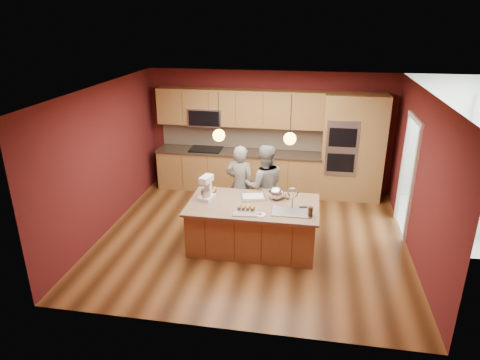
% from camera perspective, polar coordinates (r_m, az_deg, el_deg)
% --- Properties ---
extents(floor, '(5.50, 5.50, 0.00)m').
position_cam_1_polar(floor, '(7.96, 1.68, -7.59)').
color(floor, '#412410').
rests_on(floor, ground).
extents(ceiling, '(5.50, 5.50, 0.00)m').
position_cam_1_polar(ceiling, '(7.06, 1.91, 11.96)').
color(ceiling, silver).
rests_on(ceiling, ground).
extents(wall_back, '(5.50, 0.00, 5.50)m').
position_cam_1_polar(wall_back, '(9.77, 3.87, 6.50)').
color(wall_back, '#511618').
rests_on(wall_back, ground).
extents(wall_front, '(5.50, 0.00, 5.50)m').
position_cam_1_polar(wall_front, '(5.15, -2.17, -7.75)').
color(wall_front, '#511618').
rests_on(wall_front, ground).
extents(wall_left, '(0.00, 5.00, 5.00)m').
position_cam_1_polar(wall_left, '(8.22, -17.58, 2.62)').
color(wall_left, '#511618').
rests_on(wall_left, ground).
extents(wall_right, '(0.00, 5.00, 5.00)m').
position_cam_1_polar(wall_right, '(7.56, 22.91, 0.27)').
color(wall_right, '#511618').
rests_on(wall_right, ground).
extents(cabinet_run, '(3.74, 0.64, 2.30)m').
position_cam_1_polar(cabinet_run, '(9.72, -0.34, 4.23)').
color(cabinet_run, olive).
rests_on(cabinet_run, floor).
extents(oven_column, '(1.30, 0.62, 2.30)m').
position_cam_1_polar(oven_column, '(9.53, 14.77, 4.19)').
color(oven_column, olive).
rests_on(oven_column, floor).
extents(doorway_trim, '(0.08, 1.11, 2.20)m').
position_cam_1_polar(doorway_trim, '(8.38, 21.38, 0.31)').
color(doorway_trim, silver).
rests_on(doorway_trim, wall_right).
extents(pendant_left, '(0.20, 0.20, 0.80)m').
position_cam_1_polar(pendant_left, '(6.99, -2.83, 6.00)').
color(pendant_left, black).
rests_on(pendant_left, ceiling).
extents(pendant_right, '(0.20, 0.20, 0.80)m').
position_cam_1_polar(pendant_right, '(6.84, 6.67, 5.53)').
color(pendant_right, black).
rests_on(pendant_right, ceiling).
extents(island, '(2.22, 1.25, 1.20)m').
position_cam_1_polar(island, '(7.47, 1.84, -6.01)').
color(island, olive).
rests_on(island, floor).
extents(person_left, '(0.64, 0.48, 1.57)m').
position_cam_1_polar(person_left, '(8.16, 0.05, -0.70)').
color(person_left, black).
rests_on(person_left, floor).
extents(person_right, '(0.90, 0.77, 1.61)m').
position_cam_1_polar(person_right, '(8.09, 3.24, -0.79)').
color(person_right, slate).
rests_on(person_right, floor).
extents(stand_mixer, '(0.29, 0.35, 0.42)m').
position_cam_1_polar(stand_mixer, '(7.44, -4.49, -1.24)').
color(stand_mixer, white).
rests_on(stand_mixer, island).
extents(sheet_cake, '(0.48, 0.40, 0.05)m').
position_cam_1_polar(sheet_cake, '(7.50, 1.76, -2.31)').
color(sheet_cake, silver).
rests_on(sheet_cake, island).
extents(cooling_rack, '(0.43, 0.33, 0.02)m').
position_cam_1_polar(cooling_rack, '(6.97, 0.71, -4.35)').
color(cooling_rack, '#A8ABAF').
rests_on(cooling_rack, island).
extents(mixing_bowl, '(0.28, 0.28, 0.24)m').
position_cam_1_polar(mixing_bowl, '(7.47, 4.83, -1.74)').
color(mixing_bowl, silver).
rests_on(mixing_bowl, island).
extents(plate, '(0.19, 0.19, 0.01)m').
position_cam_1_polar(plate, '(6.91, 2.66, -4.64)').
color(plate, white).
rests_on(plate, island).
extents(tumbler, '(0.08, 0.08, 0.16)m').
position_cam_1_polar(tumbler, '(6.93, 9.36, -4.19)').
color(tumbler, '#3A1C11').
rests_on(tumbler, island).
extents(phone, '(0.15, 0.11, 0.01)m').
position_cam_1_polar(phone, '(7.23, 8.41, -3.63)').
color(phone, black).
rests_on(phone, island).
extents(cupcakes_left, '(0.16, 0.25, 0.07)m').
position_cam_1_polar(cupcakes_left, '(7.75, -3.81, -1.42)').
color(cupcakes_left, gold).
rests_on(cupcakes_left, island).
extents(cupcakes_rack, '(0.29, 0.15, 0.07)m').
position_cam_1_polar(cupcakes_rack, '(7.05, 0.80, -3.66)').
color(cupcakes_rack, gold).
rests_on(cupcakes_rack, island).
extents(cupcakes_right, '(0.15, 0.22, 0.07)m').
position_cam_1_polar(cupcakes_right, '(7.58, 6.14, -2.09)').
color(cupcakes_right, gold).
rests_on(cupcakes_right, island).
extents(dryer, '(0.63, 0.65, 0.98)m').
position_cam_1_polar(dryer, '(9.71, 28.66, -1.64)').
color(dryer, white).
rests_on(dryer, floor).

